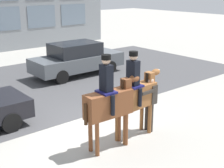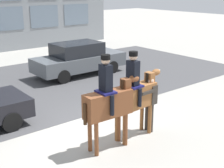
% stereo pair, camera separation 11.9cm
% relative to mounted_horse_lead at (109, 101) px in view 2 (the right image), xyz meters
% --- Properties ---
extents(ground_plane, '(80.00, 80.00, 0.00)m').
position_rel_mounted_horse_lead_xyz_m(ground_plane, '(0.38, 1.61, -1.32)').
color(ground_plane, '#9E9B93').
extents(road_surface, '(21.09, 8.50, 0.01)m').
position_rel_mounted_horse_lead_xyz_m(road_surface, '(0.38, 6.36, -1.32)').
color(road_surface, '#444447').
rests_on(road_surface, ground_plane).
extents(mounted_horse_lead, '(1.78, 0.65, 2.55)m').
position_rel_mounted_horse_lead_xyz_m(mounted_horse_lead, '(0.00, 0.00, 0.00)').
color(mounted_horse_lead, brown).
rests_on(mounted_horse_lead, ground_plane).
extents(mounted_horse_companion, '(1.87, 0.65, 2.50)m').
position_rel_mounted_horse_lead_xyz_m(mounted_horse_companion, '(0.97, 0.06, -0.04)').
color(mounted_horse_companion, brown).
rests_on(mounted_horse_companion, ground_plane).
extents(pedestrian_bystander, '(0.82, 0.45, 1.66)m').
position_rel_mounted_horse_lead_xyz_m(pedestrian_bystander, '(1.54, 0.04, -0.34)').
color(pedestrian_bystander, '#332D28').
rests_on(pedestrian_bystander, ground_plane).
extents(street_car_far_lane, '(4.51, 1.84, 1.59)m').
position_rel_mounted_horse_lead_xyz_m(street_car_far_lane, '(3.40, 6.65, -0.52)').
color(street_car_far_lane, '#51565B').
rests_on(street_car_far_lane, ground_plane).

